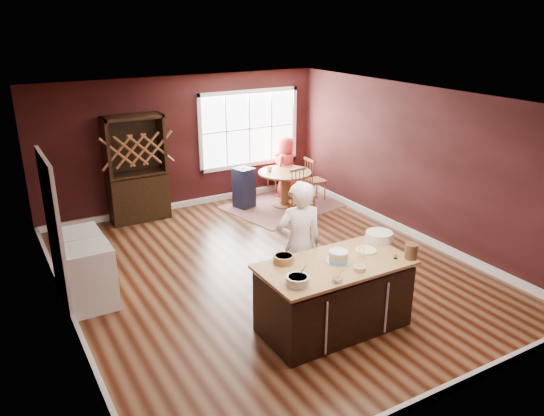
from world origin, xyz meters
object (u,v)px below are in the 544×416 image
at_px(dining_table, 285,182).
at_px(seated_woman, 286,167).
at_px(kitchen_island, 334,297).
at_px(toddler, 245,170).
at_px(chair_north, 278,172).
at_px(hutch, 136,169).
at_px(chair_south, 303,194).
at_px(washer, 90,277).
at_px(dryer, 81,260).
at_px(layer_cake, 339,256).
at_px(baker, 299,245).
at_px(chair_east, 315,179).
at_px(high_chair, 244,187).

height_order(dining_table, seated_woman, seated_woman).
relative_size(kitchen_island, toddler, 7.38).
xyz_separation_m(kitchen_island, toddler, (1.12, 4.62, 0.37)).
bearing_deg(chair_north, hutch, -1.81).
bearing_deg(hutch, chair_south, -28.11).
relative_size(washer, dryer, 1.01).
xyz_separation_m(toddler, hutch, (-2.12, 0.41, 0.22)).
distance_m(layer_cake, dryer, 3.81).
height_order(dining_table, washer, washer).
bearing_deg(hutch, baker, -77.85).
distance_m(chair_south, washer, 4.63).
bearing_deg(chair_east, layer_cake, 149.12).
relative_size(layer_cake, dryer, 0.38).
xyz_separation_m(baker, layer_cake, (0.14, -0.69, 0.09)).
relative_size(chair_north, seated_woman, 0.72).
bearing_deg(chair_east, dryer, 106.95).
bearing_deg(high_chair, toddler, -33.42).
xyz_separation_m(chair_north, toddler, (-1.08, -0.51, 0.32)).
height_order(dining_table, dryer, dryer).
height_order(dining_table, high_chair, high_chair).
bearing_deg(chair_east, dining_table, 91.40).
relative_size(kitchen_island, dryer, 2.15).
relative_size(seated_woman, hutch, 0.65).
distance_m(dining_table, chair_east, 0.78).
distance_m(chair_east, chair_north, 0.96).
height_order(chair_north, high_chair, chair_north).
distance_m(kitchen_island, baker, 0.86).
height_order(chair_south, toddler, chair_south).
xyz_separation_m(chair_east, washer, (-5.22, -2.19, -0.03)).
height_order(chair_south, hutch, hutch).
distance_m(chair_north, seated_woman, 0.39).
bearing_deg(toddler, layer_cake, -102.92).
bearing_deg(chair_south, seated_woman, 66.65).
relative_size(chair_north, toddler, 3.73).
distance_m(high_chair, hutch, 2.21).
distance_m(kitchen_island, hutch, 5.17).
height_order(chair_south, chair_north, chair_south).
distance_m(kitchen_island, layer_cake, 0.55).
distance_m(seated_woman, high_chair, 1.15).
height_order(baker, chair_south, baker).
bearing_deg(toddler, dryer, -152.89).
bearing_deg(kitchen_island, washer, 140.78).
height_order(baker, chair_east, baker).
relative_size(chair_south, hutch, 0.48).
xyz_separation_m(kitchen_island, hutch, (-1.00, 5.03, 0.59)).
distance_m(dining_table, dryer, 4.69).
xyz_separation_m(layer_cake, chair_north, (2.13, 5.10, -0.50)).
bearing_deg(seated_woman, high_chair, -20.51).
distance_m(washer, dryer, 0.64).
height_order(chair_north, dryer, chair_north).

